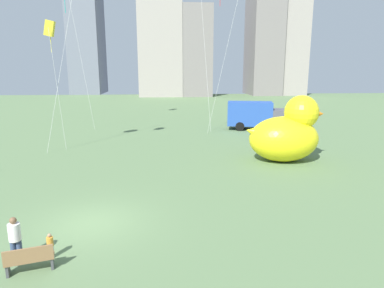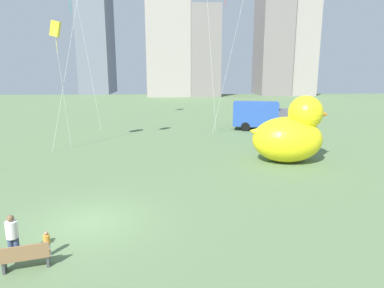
# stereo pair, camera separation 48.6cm
# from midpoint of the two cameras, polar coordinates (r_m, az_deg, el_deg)

# --- Properties ---
(ground_plane) EXTENTS (140.00, 140.00, 0.00)m
(ground_plane) POSITION_cam_midpoint_polar(r_m,az_deg,el_deg) (15.26, -15.63, -12.37)
(ground_plane) COLOR #5A764D
(park_bench) EXTENTS (1.51, 0.83, 0.90)m
(park_bench) POSITION_cam_midpoint_polar(r_m,az_deg,el_deg) (12.52, -24.87, -16.56)
(park_bench) COLOR olive
(park_bench) RESTS_ON ground
(person_adult) EXTENTS (0.39, 0.39, 1.58)m
(person_adult) POSITION_cam_midpoint_polar(r_m,az_deg,el_deg) (13.14, -26.69, -13.33)
(person_adult) COLOR #38476B
(person_adult) RESTS_ON ground
(person_child) EXTENTS (0.22, 0.22, 0.89)m
(person_child) POSITION_cam_midpoint_polar(r_m,az_deg,el_deg) (13.05, -21.93, -14.92)
(person_child) COLOR silver
(person_child) RESTS_ON ground
(giant_inflatable_duck) EXTENTS (5.44, 3.49, 4.51)m
(giant_inflatable_duck) POSITION_cam_midpoint_polar(r_m,az_deg,el_deg) (24.21, 16.55, 1.59)
(giant_inflatable_duck) COLOR yellow
(giant_inflatable_duck) RESTS_ON ground
(box_truck) EXTENTS (6.61, 3.57, 2.85)m
(box_truck) POSITION_cam_midpoint_polar(r_m,az_deg,el_deg) (36.19, 11.99, 4.59)
(box_truck) COLOR #264CA5
(box_truck) RESTS_ON ground
(city_skyline) EXTENTS (54.74, 20.10, 40.40)m
(city_skyline) POSITION_cam_midpoint_polar(r_m,az_deg,el_deg) (82.71, 1.69, 17.71)
(city_skyline) COLOR slate
(city_skyline) RESTS_ON ground
(kite_yellow) EXTENTS (0.92, 0.83, 9.73)m
(kite_yellow) POSITION_cam_midpoint_polar(r_m,az_deg,el_deg) (28.45, -21.26, 17.31)
(kite_yellow) COLOR silver
(kite_yellow) RESTS_ON ground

